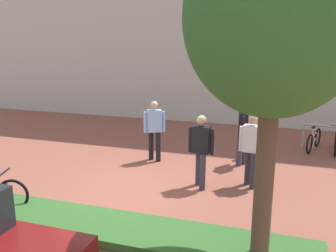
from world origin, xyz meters
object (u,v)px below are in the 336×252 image
(person_casual_tan, at_px, (154,127))
(person_suited_dark, at_px, (201,147))
(bollard_steel, at_px, (247,143))
(person_shirt_blue, at_px, (252,146))
(person_suited_navy, at_px, (243,130))
(tree_sidewalk, at_px, (275,19))

(person_casual_tan, bearing_deg, person_suited_dark, -41.86)
(bollard_steel, bearing_deg, person_shirt_blue, -82.59)
(bollard_steel, bearing_deg, person_suited_navy, -97.92)
(person_suited_navy, xyz_separation_m, person_shirt_blue, (0.36, -1.45, 0.00))
(tree_sidewalk, relative_size, person_shirt_blue, 2.90)
(person_suited_dark, bearing_deg, tree_sidewalk, -59.78)
(bollard_steel, relative_size, person_casual_tan, 0.52)
(person_suited_navy, distance_m, person_casual_tan, 2.44)
(person_casual_tan, bearing_deg, tree_sidewalk, -52.13)
(tree_sidewalk, relative_size, person_suited_navy, 2.90)
(person_suited_navy, height_order, person_shirt_blue, same)
(person_shirt_blue, bearing_deg, tree_sidewalk, -82.23)
(person_casual_tan, height_order, person_suited_dark, same)
(person_suited_dark, distance_m, person_shirt_blue, 1.18)
(person_shirt_blue, bearing_deg, person_casual_tan, 158.71)
(person_suited_navy, relative_size, person_suited_dark, 1.00)
(bollard_steel, bearing_deg, person_suited_dark, -108.25)
(bollard_steel, height_order, person_suited_navy, person_suited_navy)
(person_casual_tan, bearing_deg, person_shirt_blue, -21.29)
(person_suited_navy, distance_m, person_shirt_blue, 1.50)
(person_suited_dark, height_order, person_shirt_blue, same)
(person_casual_tan, bearing_deg, bollard_steel, 22.13)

